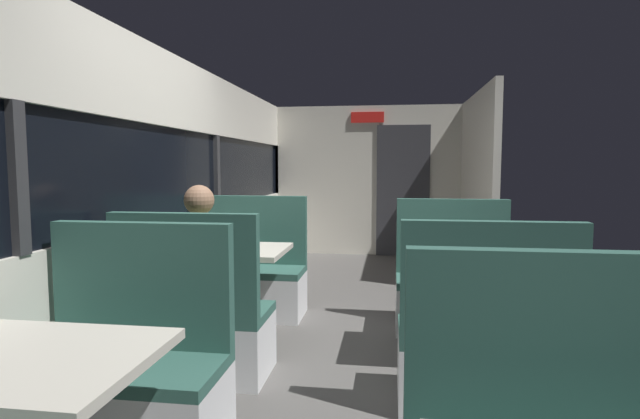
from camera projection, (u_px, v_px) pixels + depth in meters
ground_plane at (339, 354)px, 3.72m from camera, size 3.30×9.20×0.02m
carriage_window_panel_left at (151, 202)px, 3.83m from camera, size 0.09×8.48×2.30m
carriage_end_bulkhead at (371, 182)px, 7.75m from camera, size 2.90×0.11×2.30m
carriage_aisle_panel_right at (477, 184)px, 6.38m from camera, size 0.08×2.40×2.30m
dining_table_near_window at (20, 383)px, 1.73m from camera, size 0.90×0.70×0.74m
bench_near_window_facing_entry at (128, 383)px, 2.44m from camera, size 0.95×0.50×1.10m
dining_table_mid_window at (229, 261)px, 3.95m from camera, size 0.90×0.70×0.74m
bench_mid_window_facing_end at (195, 327)px, 3.28m from camera, size 0.95×0.50×1.10m
bench_mid_window_facing_entry at (253, 280)px, 4.66m from camera, size 0.95×0.50×1.10m
dining_table_rear_aisle at (466, 273)px, 3.50m from camera, size 0.90×0.70×0.74m
bench_rear_aisle_facing_end at (483, 353)px, 2.84m from camera, size 0.95×0.50×1.10m
bench_rear_aisle_facing_entry at (453, 292)px, 4.22m from camera, size 0.95×0.50×1.10m
seated_passenger at (199, 293)px, 3.34m from camera, size 0.47×0.55×1.26m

